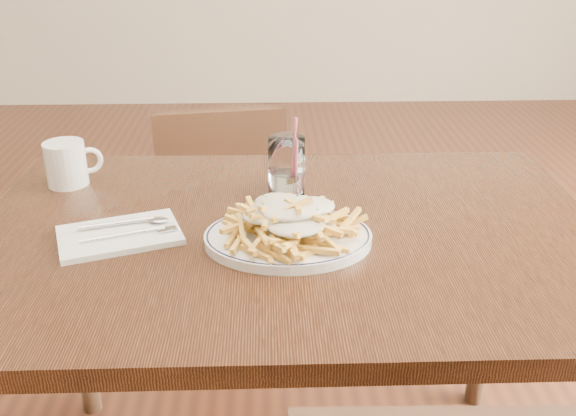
{
  "coord_description": "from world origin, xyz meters",
  "views": [
    {
      "loc": [
        -0.04,
        -1.08,
        1.3
      ],
      "look_at": [
        -0.0,
        -0.06,
        0.82
      ],
      "focal_mm": 40.0,
      "sensor_mm": 36.0,
      "label": 1
    }
  ],
  "objects_px": {
    "water_glass": "(287,169)",
    "chair_far": "(222,210)",
    "fries_plate": "(288,238)",
    "table": "(289,264)",
    "loaded_fries": "(288,214)",
    "coffee_mug": "(67,164)"
  },
  "relations": [
    {
      "from": "coffee_mug",
      "to": "table",
      "type": "bearing_deg",
      "value": -25.91
    },
    {
      "from": "coffee_mug",
      "to": "loaded_fries",
      "type": "bearing_deg",
      "value": -31.48
    },
    {
      "from": "water_glass",
      "to": "loaded_fries",
      "type": "bearing_deg",
      "value": -91.17
    },
    {
      "from": "loaded_fries",
      "to": "coffee_mug",
      "type": "relative_size",
      "value": 2.41
    },
    {
      "from": "fries_plate",
      "to": "water_glass",
      "type": "xyz_separation_m",
      "value": [
        0.0,
        0.22,
        0.04
      ]
    },
    {
      "from": "water_glass",
      "to": "chair_far",
      "type": "bearing_deg",
      "value": 108.51
    },
    {
      "from": "chair_far",
      "to": "coffee_mug",
      "type": "bearing_deg",
      "value": -121.11
    },
    {
      "from": "table",
      "to": "loaded_fries",
      "type": "xyz_separation_m",
      "value": [
        -0.0,
        -0.06,
        0.14
      ]
    },
    {
      "from": "water_glass",
      "to": "table",
      "type": "bearing_deg",
      "value": -90.18
    },
    {
      "from": "loaded_fries",
      "to": "water_glass",
      "type": "relative_size",
      "value": 1.7
    },
    {
      "from": "fries_plate",
      "to": "chair_far",
      "type": "bearing_deg",
      "value": 103.05
    },
    {
      "from": "fries_plate",
      "to": "table",
      "type": "bearing_deg",
      "value": 85.97
    },
    {
      "from": "fries_plate",
      "to": "loaded_fries",
      "type": "xyz_separation_m",
      "value": [
        -0.0,
        0.0,
        0.05
      ]
    },
    {
      "from": "table",
      "to": "coffee_mug",
      "type": "distance_m",
      "value": 0.54
    },
    {
      "from": "fries_plate",
      "to": "coffee_mug",
      "type": "height_order",
      "value": "coffee_mug"
    },
    {
      "from": "fries_plate",
      "to": "loaded_fries",
      "type": "relative_size",
      "value": 1.22
    },
    {
      "from": "table",
      "to": "coffee_mug",
      "type": "bearing_deg",
      "value": 154.09
    },
    {
      "from": "chair_far",
      "to": "loaded_fries",
      "type": "height_order",
      "value": "loaded_fries"
    },
    {
      "from": "chair_far",
      "to": "loaded_fries",
      "type": "xyz_separation_m",
      "value": [
        0.18,
        -0.77,
        0.36
      ]
    },
    {
      "from": "loaded_fries",
      "to": "water_glass",
      "type": "height_order",
      "value": "water_glass"
    },
    {
      "from": "loaded_fries",
      "to": "coffee_mug",
      "type": "bearing_deg",
      "value": 148.52
    },
    {
      "from": "table",
      "to": "fries_plate",
      "type": "bearing_deg",
      "value": -94.03
    }
  ]
}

